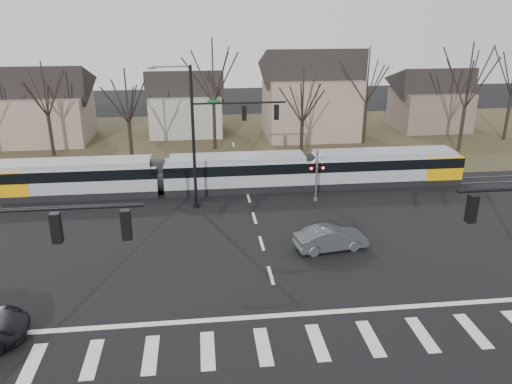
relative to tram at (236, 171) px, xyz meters
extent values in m
plane|color=black|center=(0.82, -16.00, -1.53)|extent=(140.00, 140.00, 0.00)
cube|color=#38331E|center=(0.82, 16.00, -1.53)|extent=(140.00, 28.00, 0.01)
cube|color=silver|center=(-9.98, -20.00, -1.52)|extent=(0.60, 2.60, 0.01)
cube|color=silver|center=(-7.58, -20.00, -1.52)|extent=(0.60, 2.60, 0.01)
cube|color=silver|center=(-5.18, -20.00, -1.52)|extent=(0.60, 2.60, 0.01)
cube|color=silver|center=(-2.78, -20.00, -1.52)|extent=(0.60, 2.60, 0.01)
cube|color=silver|center=(-0.38, -20.00, -1.52)|extent=(0.60, 2.60, 0.01)
cube|color=silver|center=(2.02, -20.00, -1.52)|extent=(0.60, 2.60, 0.01)
cube|color=silver|center=(4.42, -20.00, -1.52)|extent=(0.60, 2.60, 0.01)
cube|color=silver|center=(6.82, -20.00, -1.52)|extent=(0.60, 2.60, 0.01)
cube|color=silver|center=(9.22, -20.00, -1.52)|extent=(0.60, 2.60, 0.01)
cube|color=silver|center=(0.82, -17.80, -1.52)|extent=(28.00, 0.35, 0.01)
cube|color=silver|center=(0.82, -14.00, -1.52)|extent=(0.18, 2.00, 0.01)
cube|color=silver|center=(0.82, -10.00, -1.52)|extent=(0.18, 2.00, 0.01)
cube|color=silver|center=(0.82, -6.00, -1.52)|extent=(0.18, 2.00, 0.01)
cube|color=silver|center=(0.82, -2.00, -1.52)|extent=(0.18, 2.00, 0.01)
cube|color=silver|center=(0.82, 2.00, -1.52)|extent=(0.18, 2.00, 0.01)
cube|color=silver|center=(0.82, 6.00, -1.52)|extent=(0.18, 2.00, 0.01)
cube|color=silver|center=(0.82, 10.00, -1.52)|extent=(0.18, 2.00, 0.01)
cube|color=silver|center=(0.82, 14.00, -1.52)|extent=(0.18, 2.00, 0.01)
cube|color=#59595E|center=(0.82, -0.90, -1.50)|extent=(90.00, 0.12, 0.06)
cube|color=#59595E|center=(0.82, 0.50, -1.50)|extent=(90.00, 0.12, 0.06)
cube|color=gray|center=(-12.34, 0.00, -0.13)|extent=(12.51, 2.69, 2.81)
cube|color=black|center=(-12.34, 0.00, 0.44)|extent=(12.53, 2.73, 0.82)
cube|color=#ECA507|center=(-17.05, 0.00, -0.04)|extent=(3.08, 2.75, 1.88)
cube|color=gray|center=(0.17, 0.00, -0.13)|extent=(11.55, 2.69, 2.81)
cube|color=black|center=(0.17, 0.00, 0.44)|extent=(11.57, 2.73, 0.82)
cube|color=gray|center=(12.20, 0.00, -0.13)|extent=(12.51, 2.69, 2.81)
cube|color=black|center=(12.20, 0.00, 0.44)|extent=(12.53, 2.73, 0.82)
cube|color=#ECA507|center=(16.91, 0.00, -0.04)|extent=(3.08, 2.75, 1.88)
imported|color=#3E4144|center=(4.85, -11.27, -0.81)|extent=(2.91, 4.88, 1.45)
cylinder|color=black|center=(-7.93, -22.00, 6.07)|extent=(6.50, 0.14, 0.14)
cube|color=black|center=(-7.60, -22.00, 5.37)|extent=(0.32, 0.32, 1.05)
sphere|color=#FF0C07|center=(-7.60, -22.00, 5.70)|extent=(0.22, 0.22, 0.22)
cube|color=black|center=(-5.33, -22.00, 5.37)|extent=(0.32, 0.32, 1.05)
sphere|color=#FF0C07|center=(-5.33, -22.00, 5.70)|extent=(0.22, 0.22, 0.22)
cube|color=black|center=(6.97, -22.00, 5.37)|extent=(0.32, 0.32, 1.05)
sphere|color=#FF0C07|center=(6.97, -22.00, 5.70)|extent=(0.22, 0.22, 0.22)
cylinder|color=black|center=(-3.18, -3.50, 3.57)|extent=(0.22, 0.22, 10.20)
cylinder|color=black|center=(-3.18, -3.50, -1.38)|extent=(0.44, 0.44, 0.30)
cylinder|color=black|center=(0.07, -3.50, 6.07)|extent=(6.50, 0.14, 0.14)
cube|color=#0C5926|center=(-1.68, -3.50, 6.22)|extent=(0.90, 0.03, 0.22)
cube|color=black|center=(0.40, -3.50, 5.37)|extent=(0.32, 0.32, 1.05)
sphere|color=#FF0C07|center=(0.40, -3.50, 5.70)|extent=(0.22, 0.22, 0.22)
cube|color=black|center=(2.67, -3.50, 5.37)|extent=(0.32, 0.32, 1.05)
sphere|color=#FF0C07|center=(2.67, -3.50, 5.70)|extent=(0.22, 0.22, 0.22)
cube|color=#59595B|center=(-5.68, -3.50, 8.49)|extent=(0.55, 0.22, 0.14)
cylinder|color=#59595B|center=(5.82, -3.20, 0.47)|extent=(0.14, 0.14, 4.00)
cylinder|color=#59595B|center=(5.82, -3.20, -1.43)|extent=(0.36, 0.36, 0.20)
cube|color=silver|center=(5.82, -3.20, 1.87)|extent=(0.95, 0.04, 0.95)
cube|color=silver|center=(5.82, -3.20, 1.87)|extent=(0.95, 0.04, 0.95)
cube|color=black|center=(5.82, -3.20, 1.07)|extent=(1.00, 0.10, 0.12)
sphere|color=#FF0C07|center=(5.37, -3.28, 1.07)|extent=(0.18, 0.18, 0.18)
sphere|color=#FF0C07|center=(6.27, -3.28, 1.07)|extent=(0.18, 0.18, 0.18)
cube|color=gray|center=(-19.18, 18.00, 0.97)|extent=(9.00, 8.00, 5.00)
cube|color=gray|center=(-4.18, 20.00, 0.72)|extent=(8.00, 7.00, 4.50)
cube|color=gray|center=(9.82, 17.00, 1.72)|extent=(10.00, 8.00, 6.50)
cube|color=brown|center=(24.82, 19.00, 0.72)|extent=(8.00, 7.00, 4.50)
camera|label=1|loc=(-2.77, -37.74, 12.22)|focal=35.00mm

